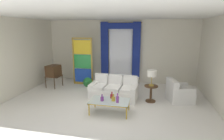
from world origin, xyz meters
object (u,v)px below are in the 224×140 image
Objects in this scene: armchair_white at (178,93)px; stained_glass_divider at (83,62)px; round_side_table at (151,92)px; table_lamp_brass at (152,74)px; bottle_amber_squat at (102,99)px; bottle_blue_decanter at (112,96)px; vintage_tv at (53,71)px; couch_white_long at (114,90)px; coffee_table at (110,102)px; bottle_crystal_tall at (117,99)px; peacock_figurine at (87,83)px; bottle_ruby_flask at (113,99)px.

stained_glass_divider is (-4.13, 1.20, 0.77)m from armchair_white.
table_lamp_brass is (-0.00, 0.00, 0.67)m from round_side_table.
bottle_amber_squat is at bearing -139.37° from table_lamp_brass.
vintage_tv is at bearing 149.23° from bottle_blue_decanter.
couch_white_long is 1.50× the size of coffee_table.
vintage_tv is 1.36m from stained_glass_divider.
coffee_table is 2.05× the size of round_side_table.
bottle_amber_squat is (-0.25, -0.27, -0.00)m from bottle_blue_decanter.
table_lamp_brass is at bearing -164.93° from armchair_white.
round_side_table is (4.29, -0.83, -0.37)m from vintage_tv.
bottle_crystal_tall is 1.64m from round_side_table.
bottle_amber_squat is 2.69m from peacock_figurine.
bottle_amber_squat is 0.16× the size of vintage_tv.
couch_white_long reaches higher than bottle_ruby_flask.
stained_glass_divider is (-2.15, 2.77, 0.53)m from bottle_crystal_tall.
couch_white_long reaches higher than bottle_crystal_tall.
bottle_blue_decanter is 0.37× the size of round_side_table.
bottle_ruby_flask is at bearing -65.68° from bottle_blue_decanter.
vintage_tv reaches higher than bottle_amber_squat.
vintage_tv is at bearing 166.25° from couch_white_long.
peacock_figurine is (-1.34, 2.32, -0.26)m from bottle_amber_squat.
coffee_table is 5.59× the size of bottle_ruby_flask.
bottle_ruby_flask is (0.09, -0.19, -0.00)m from bottle_blue_decanter.
bottle_crystal_tall is 0.49× the size of peacock_figurine.
vintage_tv reaches higher than bottle_blue_decanter.
bottle_ruby_flask is at bearing -80.43° from couch_white_long.
table_lamp_brass is (-0.98, -0.27, 0.74)m from armchair_white.
armchair_white is 1.65× the size of round_side_table.
stained_glass_divider is (-2.00, 2.66, 0.57)m from bottle_ruby_flask.
bottle_ruby_flask is (0.12, 0.00, 0.11)m from coffee_table.
bottle_crystal_tall is at bearing -32.83° from vintage_tv.
bottle_blue_decanter is 0.75× the size of bottle_crystal_tall.
bottle_ruby_flask is at bearing 12.83° from bottle_amber_squat.
round_side_table is (3.14, -1.47, -0.70)m from stained_glass_divider.
bottle_amber_squat reaches higher than round_side_table.
round_side_table is at bearing 0.00° from table_lamp_brass.
bottle_crystal_tall is 1.38× the size of bottle_amber_squat.
bottle_crystal_tall is 0.49m from bottle_amber_squat.
stained_glass_divider is at bearing 154.95° from table_lamp_brass.
stained_glass_divider is 3.54m from round_side_table.
bottle_blue_decanter is at bearing -52.25° from peacock_figurine.
bottle_crystal_tall reaches higher than peacock_figurine.
couch_white_long is 3.05m from vintage_tv.
peacock_figurine is (-1.82, 2.35, -0.31)m from bottle_crystal_tall.
couch_white_long is 3.04× the size of peacock_figurine.
bottle_ruby_flask is 2.81m from peacock_figurine.
vintage_tv reaches higher than couch_white_long.
coffee_table is 2.03× the size of peacock_figurine.
round_side_table is at bearing 39.07° from bottle_blue_decanter.
armchair_white is (2.34, 0.15, -0.02)m from couch_white_long.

